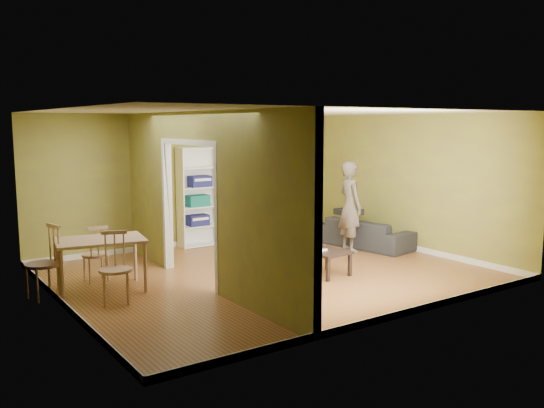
{
  "coord_description": "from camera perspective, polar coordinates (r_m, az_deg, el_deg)",
  "views": [
    {
      "loc": [
        -5.11,
        -7.57,
        2.41
      ],
      "look_at": [
        0.2,
        0.2,
        1.1
      ],
      "focal_mm": 38.0,
      "sensor_mm": 36.0,
      "label": 1
    }
  ],
  "objects": [
    {
      "name": "paper_box_navy_a",
      "position": [
        11.51,
        -7.38,
        -1.59
      ],
      "size": [
        0.41,
        0.27,
        0.21
      ],
      "primitive_type": "cube",
      "color": "#171A4C",
      "rests_on": "bookshelf"
    },
    {
      "name": "wall_speaker",
      "position": [
        12.22,
        -1.56,
        5.53
      ],
      "size": [
        0.1,
        0.1,
        0.1
      ],
      "primitive_type": "cube",
      "color": "black",
      "rests_on": "room_shell"
    },
    {
      "name": "room_shell",
      "position": [
        9.2,
        -0.33,
        0.99
      ],
      "size": [
        6.5,
        6.5,
        6.5
      ],
      "color": "#A07139",
      "rests_on": "ground"
    },
    {
      "name": "paper_box_navy_b",
      "position": [
        11.43,
        -7.16,
        2.25
      ],
      "size": [
        0.42,
        0.27,
        0.21
      ],
      "primitive_type": "cube",
      "color": "#13284D",
      "rests_on": "bookshelf"
    },
    {
      "name": "person",
      "position": [
        10.97,
        7.77,
        0.53
      ],
      "size": [
        0.84,
        0.71,
        2.03
      ],
      "primitive_type": "imported",
      "rotation": [
        0.0,
        0.0,
        1.37
      ],
      "color": "slate",
      "rests_on": "ground"
    },
    {
      "name": "paper_box_teal",
      "position": [
        11.45,
        -7.39,
        0.34
      ],
      "size": [
        0.43,
        0.28,
        0.22
      ],
      "primitive_type": "cube",
      "color": "#176F71",
      "rests_on": "bookshelf"
    },
    {
      "name": "chair_left",
      "position": [
        8.59,
        -21.8,
        -5.38
      ],
      "size": [
        0.56,
        0.56,
        1.03
      ],
      "primitive_type": null,
      "rotation": [
        0.0,
        0.0,
        -1.36
      ],
      "color": "tan",
      "rests_on": "ground"
    },
    {
      "name": "game_controller",
      "position": [
        9.23,
        5.06,
        -4.58
      ],
      "size": [
        0.16,
        0.04,
        0.03
      ],
      "primitive_type": "cube",
      "color": "white",
      "rests_on": "coffee_table"
    },
    {
      "name": "chair_far",
      "position": [
        9.28,
        -17.1,
        -4.67
      ],
      "size": [
        0.41,
        0.41,
        0.89
      ],
      "primitive_type": null,
      "rotation": [
        0.0,
        0.0,
        3.14
      ],
      "color": "tan",
      "rests_on": "ground"
    },
    {
      "name": "sofa",
      "position": [
        11.49,
        9.21,
        -2.42
      ],
      "size": [
        2.04,
        1.13,
        0.74
      ],
      "primitive_type": "imported",
      "rotation": [
        0.0,
        0.0,
        1.74
      ],
      "color": "black",
      "rests_on": "ground"
    },
    {
      "name": "bookshelf",
      "position": [
        11.5,
        -7.38,
        0.73
      ],
      "size": [
        0.83,
        0.36,
        1.96
      ],
      "color": "white",
      "rests_on": "ground"
    },
    {
      "name": "dining_table",
      "position": [
        8.68,
        -16.66,
        -3.84
      ],
      "size": [
        1.23,
        0.82,
        0.77
      ],
      "rotation": [
        0.0,
        0.0,
        -0.17
      ],
      "color": "tan",
      "rests_on": "ground"
    },
    {
      "name": "coffee_table",
      "position": [
        9.26,
        5.54,
        -5.02
      ],
      "size": [
        0.6,
        0.6,
        0.4
      ],
      "rotation": [
        0.0,
        0.0,
        0.11
      ],
      "color": "#34241F",
      "rests_on": "ground"
    },
    {
      "name": "chair_near",
      "position": [
        8.09,
        -15.25,
        -6.12
      ],
      "size": [
        0.57,
        0.57,
        0.97
      ],
      "primitive_type": null,
      "rotation": [
        0.0,
        0.0,
        -0.33
      ],
      "color": "tan",
      "rests_on": "ground"
    },
    {
      "name": "partition",
      "position": [
        8.59,
        -6.97,
        0.44
      ],
      "size": [
        0.22,
        5.5,
        2.6
      ],
      "primitive_type": null,
      "color": "#9B9D34",
      "rests_on": "ground"
    }
  ]
}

